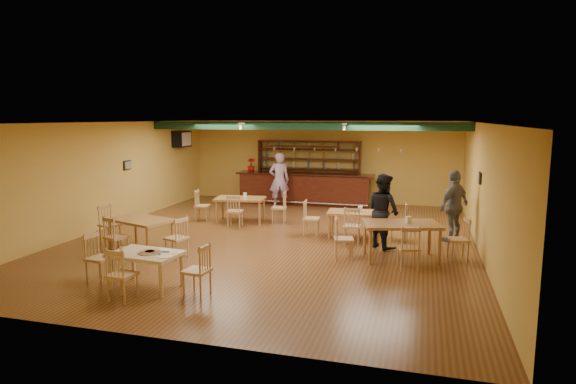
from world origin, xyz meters
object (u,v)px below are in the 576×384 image
(dining_table_b, at_px, (354,224))
(dining_table_c, at_px, (141,234))
(dining_table_d, at_px, (401,241))
(near_table, at_px, (146,270))
(bar_counter, at_px, (304,189))
(dining_table_a, at_px, (240,210))
(patron_bar, at_px, (279,180))
(patron_right_a, at_px, (383,211))

(dining_table_b, bearing_deg, dining_table_c, -154.97)
(dining_table_b, height_order, dining_table_c, dining_table_c)
(dining_table_d, bearing_deg, near_table, -159.03)
(bar_counter, distance_m, dining_table_b, 5.08)
(dining_table_a, height_order, dining_table_d, dining_table_d)
(near_table, bearing_deg, patron_bar, 95.28)
(bar_counter, relative_size, dining_table_b, 3.60)
(patron_bar, bearing_deg, dining_table_d, 107.89)
(dining_table_d, bearing_deg, dining_table_c, 173.64)
(bar_counter, distance_m, patron_bar, 1.16)
(patron_right_a, bearing_deg, dining_table_c, 64.02)
(dining_table_a, bearing_deg, patron_bar, 71.84)
(patron_bar, bearing_deg, near_table, 68.11)
(dining_table_d, relative_size, near_table, 1.30)
(dining_table_b, distance_m, patron_bar, 4.84)
(dining_table_a, height_order, patron_bar, patron_bar)
(bar_counter, xyz_separation_m, patron_right_a, (3.23, -5.25, 0.34))
(dining_table_c, bearing_deg, patron_right_a, 36.57)
(bar_counter, height_order, dining_table_c, bar_counter)
(patron_right_a, bearing_deg, patron_bar, -2.20)
(dining_table_a, bearing_deg, bar_counter, 63.00)
(dining_table_b, height_order, patron_right_a, patron_right_a)
(dining_table_a, xyz_separation_m, near_table, (0.43, -5.93, -0.03))
(dining_table_a, xyz_separation_m, dining_table_d, (4.87, -2.76, 0.05))
(near_table, distance_m, patron_bar, 8.54)
(dining_table_a, xyz_separation_m, dining_table_b, (3.59, -1.05, -0.02))
(dining_table_b, distance_m, patron_right_a, 1.26)
(near_table, relative_size, patron_bar, 0.66)
(patron_bar, bearing_deg, bar_counter, -152.35)
(dining_table_c, relative_size, patron_right_a, 0.83)
(bar_counter, relative_size, dining_table_d, 3.03)
(dining_table_a, bearing_deg, dining_table_d, -37.64)
(dining_table_c, height_order, patron_right_a, patron_right_a)
(dining_table_d, distance_m, near_table, 5.46)
(dining_table_b, xyz_separation_m, dining_table_d, (1.28, -1.71, 0.07))
(dining_table_c, bearing_deg, patron_bar, 94.46)
(dining_table_b, xyz_separation_m, patron_right_a, (0.80, -0.80, 0.56))
(dining_table_a, height_order, patron_right_a, patron_right_a)
(bar_counter, xyz_separation_m, patron_bar, (-0.71, -0.83, 0.39))
(near_table, bearing_deg, dining_table_b, 62.54)
(patron_bar, height_order, patron_right_a, patron_bar)
(dining_table_a, height_order, near_table, dining_table_a)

